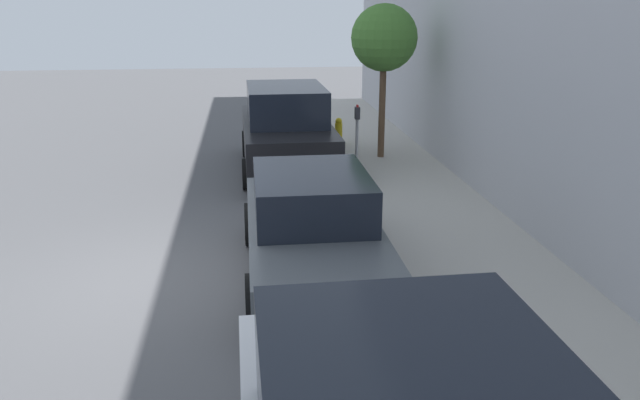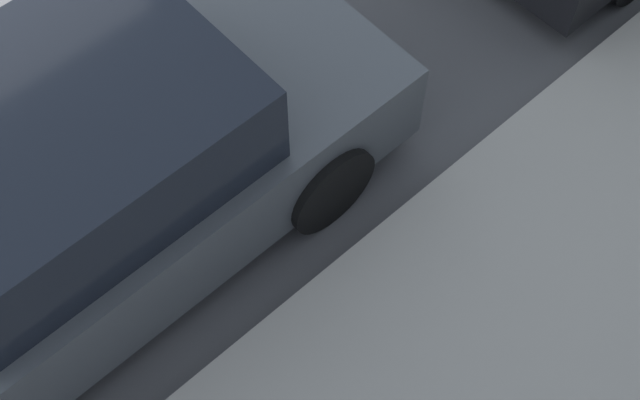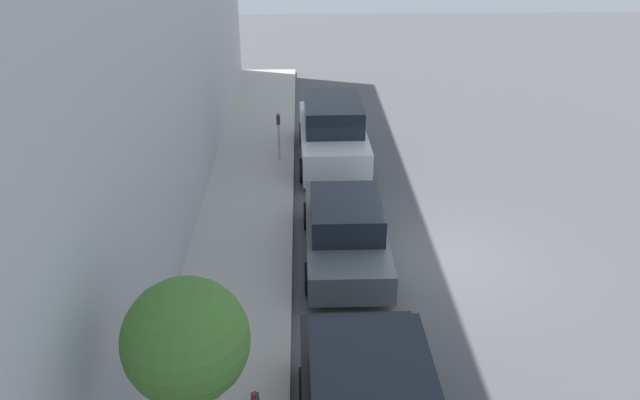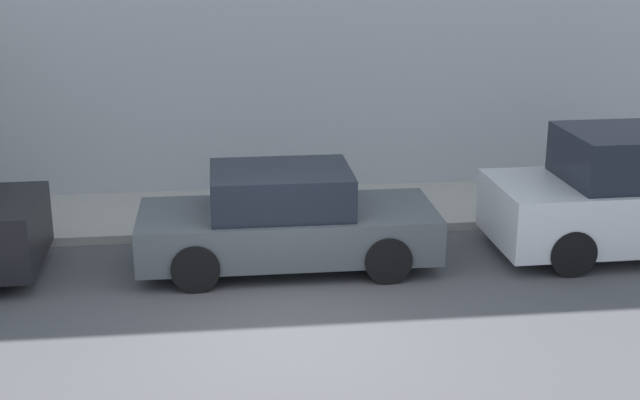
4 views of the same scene
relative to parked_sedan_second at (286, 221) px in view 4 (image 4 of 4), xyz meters
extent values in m
plane|color=#515154|center=(-2.26, 0.13, -0.72)|extent=(60.00, 60.00, 0.00)
cube|color=#B2ADA3|center=(2.47, 0.13, -0.65)|extent=(2.47, 32.00, 0.15)
cylinder|color=black|center=(-0.91, -4.20, -0.36)|extent=(0.22, 0.72, 0.72)
cylinder|color=black|center=(0.95, -4.20, -0.36)|extent=(0.22, 0.72, 0.72)
cube|color=#4C5156|center=(0.00, -0.03, -0.16)|extent=(1.82, 4.51, 0.68)
cube|color=black|center=(0.00, 0.07, 0.50)|extent=(1.59, 2.11, 0.64)
cylinder|color=black|center=(-0.85, 1.37, -0.37)|extent=(0.22, 0.70, 0.70)
cylinder|color=black|center=(0.85, 1.37, -0.37)|extent=(0.22, 0.70, 0.70)
cylinder|color=black|center=(-0.85, -1.42, -0.37)|extent=(0.22, 0.70, 0.70)
cylinder|color=black|center=(0.85, -1.42, -0.37)|extent=(0.22, 0.70, 0.70)
cylinder|color=#ADADB2|center=(1.69, -5.48, 0.02)|extent=(0.07, 0.07, 1.18)
cube|color=#2D2D33|center=(1.69, -5.48, 0.75)|extent=(0.11, 0.15, 0.28)
cube|color=red|center=(1.69, -5.48, 0.91)|extent=(0.04, 0.09, 0.05)
camera|label=1|loc=(-0.87, -8.28, 3.10)|focal=35.00mm
camera|label=2|loc=(3.11, -0.72, 4.74)|focal=50.00mm
camera|label=3|loc=(0.97, 12.45, 7.24)|focal=35.00mm
camera|label=4|loc=(-12.81, 0.98, 4.36)|focal=50.00mm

